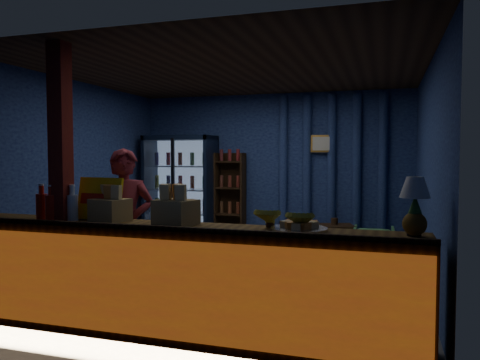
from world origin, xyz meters
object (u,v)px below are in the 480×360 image
(shopkeeper, at_px, (125,227))
(pastry_tray, at_px, (299,227))
(table_lamp, at_px, (415,190))
(green_chair, at_px, (374,244))

(shopkeeper, xyz_separation_m, pastry_tray, (1.92, -0.53, 0.16))
(table_lamp, bearing_deg, pastry_tray, -179.31)
(shopkeeper, bearing_deg, pastry_tray, -37.72)
(shopkeeper, distance_m, table_lamp, 2.88)
(shopkeeper, height_order, pastry_tray, shopkeeper)
(pastry_tray, bearing_deg, shopkeeper, 164.62)
(shopkeeper, height_order, table_lamp, shopkeeper)
(green_chair, relative_size, pastry_tray, 1.25)
(green_chair, bearing_deg, shopkeeper, 47.66)
(shopkeeper, distance_m, pastry_tray, 2.00)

